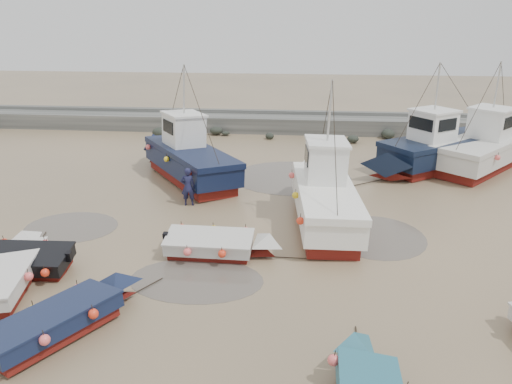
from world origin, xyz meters
TOP-DOWN VIEW (x-y plane):
  - ground at (0.00, 0.00)m, footprint 120.00×120.00m
  - seawall at (0.05, 21.99)m, footprint 60.00×4.92m
  - puddle_a at (-2.05, -1.11)m, footprint 4.78×4.78m
  - puddle_b at (4.76, 3.15)m, footprint 4.09×4.09m
  - puddle_c at (-8.48, 2.85)m, footprint 4.06×4.06m
  - puddle_d at (0.95, 10.76)m, footprint 6.80×6.80m
  - dinghy_0 at (-8.40, -1.87)m, footprint 2.63×6.68m
  - dinghy_1 at (-5.26, -4.44)m, footprint 3.99×5.69m
  - dinghy_4 at (-9.06, -1.17)m, footprint 6.42×2.20m
  - dinghy_5 at (-1.56, 0.83)m, footprint 5.65×2.07m
  - cabin_boat_0 at (-4.97, 9.99)m, footprint 7.40×9.39m
  - cabin_boat_1 at (2.50, 4.62)m, footprint 3.28×10.29m
  - cabin_boat_2 at (9.33, 13.03)m, footprint 9.93×7.71m
  - cabin_boat_3 at (12.26, 13.53)m, footprint 7.79×8.62m
  - person at (-3.91, 5.93)m, footprint 0.74×0.53m

SIDE VIEW (x-z plane):
  - ground at x=0.00m, z-range 0.00..0.00m
  - person at x=-3.91m, z-range -0.95..0.95m
  - puddle_a at x=-2.05m, z-range 0.00..0.01m
  - puddle_b at x=4.76m, z-range 0.00..0.01m
  - puddle_c at x=-8.48m, z-range 0.00..0.01m
  - puddle_d at x=0.95m, z-range 0.00..0.01m
  - dinghy_0 at x=-8.40m, z-range -0.18..1.25m
  - dinghy_4 at x=-9.06m, z-range -0.17..1.25m
  - dinghy_1 at x=-5.26m, z-range -0.17..1.26m
  - dinghy_5 at x=-1.56m, z-range -0.16..1.27m
  - seawall at x=0.05m, z-range -0.12..1.38m
  - cabin_boat_2 at x=9.33m, z-range -1.80..4.42m
  - cabin_boat_0 at x=-4.97m, z-range -1.79..4.43m
  - cabin_boat_1 at x=2.50m, z-range -1.77..4.45m
  - cabin_boat_3 at x=12.26m, z-range -1.77..4.45m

